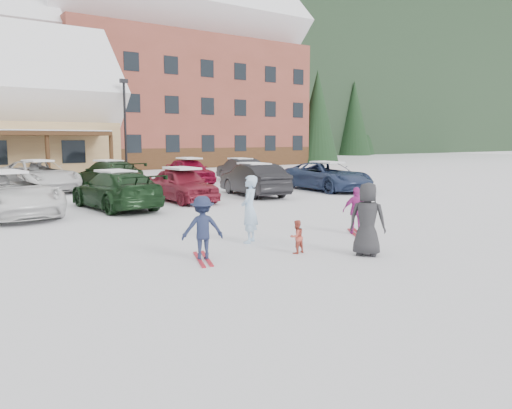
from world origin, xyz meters
TOP-DOWN VIEW (x-y plane):
  - ground at (0.00, 0.00)m, footprint 160.00×160.00m
  - alpine_hotel at (14.27, 38.00)m, footprint 31.48×14.01m
  - lamp_post at (5.32, 22.97)m, footprint 0.50×0.25m
  - conifer_1 at (30.00, 32.00)m, footprint 4.84×4.84m
  - conifer_3 at (6.00, 44.00)m, footprint 3.96×3.96m
  - conifer_4 at (34.00, 46.00)m, footprint 5.06×5.06m
  - adult_skier at (0.38, 1.39)m, footprint 0.72×0.70m
  - toddler_red at (0.58, -0.20)m, footprint 0.38×0.31m
  - child_navy at (-1.44, 0.49)m, footprint 1.00×0.78m
  - skis_child_navy at (-1.44, 0.49)m, footprint 0.68×1.38m
  - child_magenta at (3.40, 0.69)m, footprint 0.79×0.68m
  - skis_child_magenta at (3.40, 0.69)m, footprint 0.96×1.27m
  - bystander_dark at (1.71, -1.24)m, footprint 0.86×0.94m
  - parked_car_2 at (-3.82, 9.52)m, footprint 3.07×5.63m
  - parked_car_3 at (-0.24, 9.19)m, footprint 2.28×4.96m
  - parked_car_4 at (2.76, 9.82)m, footprint 1.67×4.08m
  - parked_car_5 at (6.41, 9.89)m, footprint 2.19×4.63m
  - parked_car_6 at (10.78, 9.75)m, footprint 2.67×5.27m
  - parked_car_10 at (-1.23, 17.40)m, footprint 3.45×5.86m
  - parked_car_11 at (2.05, 16.79)m, footprint 2.53×5.24m
  - parked_car_12 at (7.03, 17.40)m, footprint 2.00×4.43m
  - parked_car_13 at (10.38, 17.11)m, footprint 1.97×4.35m

SIDE VIEW (x-z plane):
  - ground at x=0.00m, z-range 0.00..0.00m
  - skis_child_navy at x=-1.44m, z-range 0.00..0.03m
  - skis_child_magenta at x=3.40m, z-range 0.00..0.03m
  - toddler_red at x=0.58m, z-range 0.00..0.75m
  - child_magenta at x=3.40m, z-range 0.00..1.27m
  - child_navy at x=-1.44m, z-range 0.00..1.36m
  - parked_car_13 at x=10.38m, z-range 0.00..1.38m
  - parked_car_4 at x=2.76m, z-range 0.00..1.39m
  - parked_car_3 at x=-0.24m, z-range 0.00..1.40m
  - parked_car_6 at x=10.78m, z-range 0.00..1.43m
  - parked_car_5 at x=6.41m, z-range 0.00..1.47m
  - parked_car_11 at x=2.05m, z-range 0.00..1.47m
  - parked_car_12 at x=7.03m, z-range 0.00..1.47m
  - parked_car_2 at x=-3.82m, z-range 0.00..1.50m
  - parked_car_10 at x=-1.23m, z-range 0.00..1.53m
  - bystander_dark at x=1.71m, z-range 0.00..1.62m
  - adult_skier at x=0.38m, z-range 0.00..1.67m
  - lamp_post at x=5.32m, z-range 0.40..6.80m
  - conifer_3 at x=6.00m, z-range 0.53..9.71m
  - conifer_1 at x=30.00m, z-range 0.65..11.87m
  - conifer_4 at x=34.00m, z-range 0.68..12.41m
  - alpine_hotel at x=14.27m, z-range -2.11..19.37m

